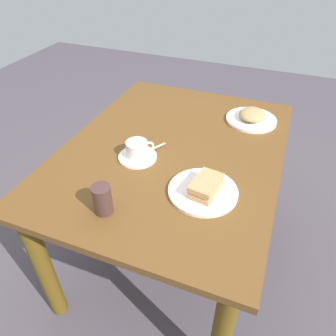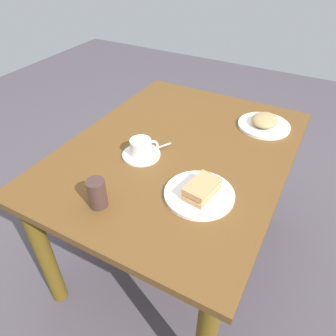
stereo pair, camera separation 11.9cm
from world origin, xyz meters
TOP-DOWN VIEW (x-y plane):
  - ground_plane at (0.00, 0.00)m, footprint 6.00×6.00m
  - dining_table at (0.00, 0.00)m, footprint 1.18×0.91m
  - sandwich_plate at (-0.23, -0.20)m, footprint 0.25×0.25m
  - sandwich_front at (-0.23, -0.21)m, footprint 0.14×0.10m
  - coffee_saucer at (-0.12, 0.11)m, footprint 0.16×0.16m
  - coffee_cup at (-0.12, 0.11)m, footprint 0.10×0.10m
  - spoon at (-0.05, 0.07)m, footprint 0.09×0.06m
  - side_plate at (0.36, -0.27)m, footprint 0.24×0.24m
  - side_food_pile at (0.36, -0.27)m, footprint 0.15×0.12m
  - drinking_glass at (-0.43, 0.08)m, footprint 0.06×0.06m

SIDE VIEW (x-z plane):
  - ground_plane at x=0.00m, z-range 0.00..0.00m
  - dining_table at x=0.00m, z-range 0.23..0.93m
  - coffee_saucer at x=-0.12m, z-range 0.70..0.71m
  - sandwich_plate at x=-0.23m, z-range 0.70..0.71m
  - side_plate at x=0.36m, z-range 0.70..0.71m
  - spoon at x=-0.05m, z-range 0.71..0.72m
  - side_food_pile at x=0.36m, z-range 0.71..0.76m
  - sandwich_front at x=-0.23m, z-range 0.71..0.76m
  - coffee_cup at x=-0.12m, z-range 0.71..0.78m
  - drinking_glass at x=-0.43m, z-range 0.70..0.81m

